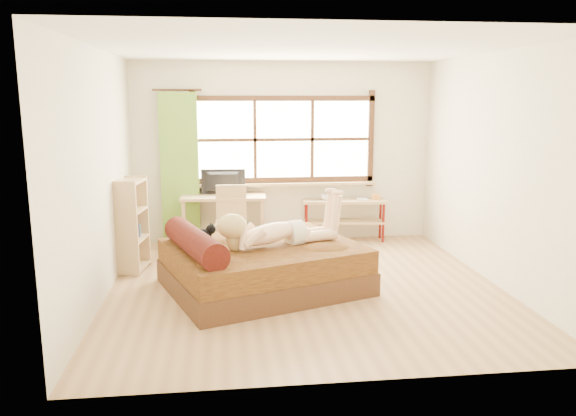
{
  "coord_description": "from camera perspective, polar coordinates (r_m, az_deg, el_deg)",
  "views": [
    {
      "loc": [
        -0.94,
        -6.19,
        2.18
      ],
      "look_at": [
        -0.18,
        0.2,
        0.9
      ],
      "focal_mm": 35.0,
      "sensor_mm": 36.0,
      "label": 1
    }
  ],
  "objects": [
    {
      "name": "bed",
      "position": [
        6.49,
        -2.9,
        -5.81
      ],
      "size": [
        2.53,
        2.27,
        0.79
      ],
      "rotation": [
        0.0,
        0.0,
        0.34
      ],
      "color": "#371B10",
      "rests_on": "floor"
    },
    {
      "name": "monitor",
      "position": [
        8.28,
        -6.61,
        2.61
      ],
      "size": [
        0.65,
        0.11,
        0.37
      ],
      "primitive_type": "imported",
      "rotation": [
        0.0,
        0.0,
        3.1
      ],
      "color": "black",
      "rests_on": "desk"
    },
    {
      "name": "window",
      "position": [
        8.49,
        -0.43,
        6.69
      ],
      "size": [
        2.8,
        0.16,
        1.46
      ],
      "color": "#FFEDBF",
      "rests_on": "wall_back"
    },
    {
      "name": "pipe_shelf",
      "position": [
        8.64,
        5.82,
        -0.27
      ],
      "size": [
        1.3,
        0.44,
        0.72
      ],
      "rotation": [
        0.0,
        0.0,
        -0.1
      ],
      "color": "tan",
      "rests_on": "floor"
    },
    {
      "name": "wall_back",
      "position": [
        8.53,
        -0.45,
        5.64
      ],
      "size": [
        4.5,
        0.0,
        4.5
      ],
      "primitive_type": "plane",
      "rotation": [
        1.57,
        0.0,
        0.0
      ],
      "color": "silver",
      "rests_on": "floor"
    },
    {
      "name": "floor",
      "position": [
        6.63,
        1.75,
        -7.99
      ],
      "size": [
        4.5,
        4.5,
        0.0
      ],
      "primitive_type": "plane",
      "color": "#9E754C",
      "rests_on": "ground"
    },
    {
      "name": "curtain",
      "position": [
        8.4,
        -10.94,
        3.98
      ],
      "size": [
        0.55,
        0.1,
        2.2
      ],
      "primitive_type": "cube",
      "color": "#488524",
      "rests_on": "wall_back"
    },
    {
      "name": "book",
      "position": [
        8.65,
        7.05,
        0.91
      ],
      "size": [
        0.18,
        0.23,
        0.02
      ],
      "primitive_type": "imported",
      "rotation": [
        0.0,
        0.0,
        -0.1
      ],
      "color": "gray",
      "rests_on": "pipe_shelf"
    },
    {
      "name": "ceiling",
      "position": [
        6.28,
        1.91,
        15.95
      ],
      "size": [
        4.5,
        4.5,
        0.0
      ],
      "primitive_type": "plane",
      "rotation": [
        3.14,
        0.0,
        0.0
      ],
      "color": "white",
      "rests_on": "wall_back"
    },
    {
      "name": "woman",
      "position": [
        6.33,
        -1.13,
        -1.07
      ],
      "size": [
        1.52,
        0.88,
        0.63
      ],
      "primitive_type": null,
      "rotation": [
        0.0,
        0.0,
        0.34
      ],
      "color": "beige",
      "rests_on": "bed"
    },
    {
      "name": "kitten",
      "position": [
        6.49,
        -8.92,
        -2.59
      ],
      "size": [
        0.34,
        0.22,
        0.25
      ],
      "primitive_type": null,
      "rotation": [
        0.0,
        0.0,
        0.34
      ],
      "color": "black",
      "rests_on": "bed"
    },
    {
      "name": "wall_left",
      "position": [
        6.38,
        -18.61,
        3.14
      ],
      "size": [
        0.0,
        4.5,
        4.5
      ],
      "primitive_type": "plane",
      "rotation": [
        1.57,
        0.0,
        1.57
      ],
      "color": "silver",
      "rests_on": "floor"
    },
    {
      "name": "wall_right",
      "position": [
        7.01,
        20.36,
        3.71
      ],
      "size": [
        0.0,
        4.5,
        4.5
      ],
      "primitive_type": "plane",
      "rotation": [
        1.57,
        0.0,
        -1.57
      ],
      "color": "silver",
      "rests_on": "floor"
    },
    {
      "name": "chair",
      "position": [
        7.95,
        -5.77,
        -0.79
      ],
      "size": [
        0.45,
        0.45,
        0.96
      ],
      "rotation": [
        0.0,
        0.0,
        -0.05
      ],
      "color": "tan",
      "rests_on": "floor"
    },
    {
      "name": "bookshelf",
      "position": [
        7.35,
        -15.56,
        -1.63
      ],
      "size": [
        0.37,
        0.55,
        1.18
      ],
      "rotation": [
        0.0,
        0.0,
        -0.16
      ],
      "color": "tan",
      "rests_on": "floor"
    },
    {
      "name": "cup",
      "position": [
        8.54,
        3.79,
        1.1
      ],
      "size": [
        0.13,
        0.13,
        0.09
      ],
      "primitive_type": "imported",
      "rotation": [
        0.0,
        0.0,
        -0.1
      ],
      "color": "gray",
      "rests_on": "pipe_shelf"
    },
    {
      "name": "desk",
      "position": [
        8.28,
        -6.56,
        0.59
      ],
      "size": [
        1.25,
        0.62,
        0.77
      ],
      "rotation": [
        0.0,
        0.0,
        -0.05
      ],
      "color": "tan",
      "rests_on": "floor"
    },
    {
      "name": "wall_front",
      "position": [
        4.13,
        6.51,
        -0.47
      ],
      "size": [
        4.5,
        0.0,
        4.5
      ],
      "primitive_type": "plane",
      "rotation": [
        -1.57,
        0.0,
        0.0
      ],
      "color": "silver",
      "rests_on": "floor"
    }
  ]
}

